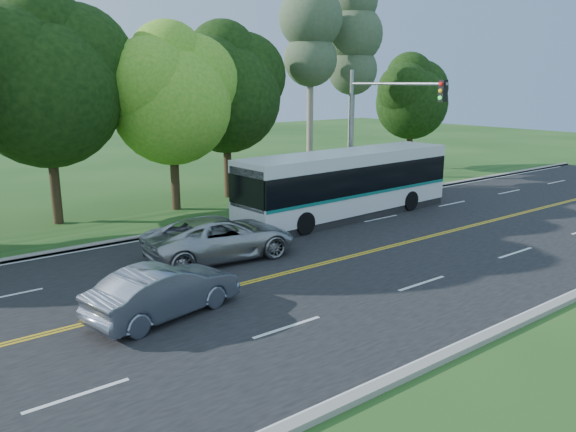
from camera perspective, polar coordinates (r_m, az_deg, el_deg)
ground at (r=21.40m, az=7.03°, el=-3.99°), size 120.00×120.00×0.00m
road at (r=21.40m, az=7.03°, el=-3.96°), size 60.00×14.00×0.02m
curb_north at (r=26.75m, az=-3.73°, el=-0.21°), size 60.00×0.30×0.15m
curb_south at (r=17.35m, az=23.98°, el=-9.07°), size 60.00×0.30×0.15m
grass_verge at (r=28.27m, az=-5.82°, el=0.45°), size 60.00×4.00×0.10m
lane_markings at (r=21.33m, az=6.85°, el=-3.98°), size 57.60×13.82×0.00m
tree_row at (r=28.18m, az=-18.86°, el=13.47°), size 44.70×9.10×13.84m
bougainvillea_hedge at (r=31.79m, az=6.06°, el=3.12°), size 9.50×2.25×1.50m
traffic_signal at (r=28.90m, az=9.05°, el=9.90°), size 0.42×6.10×7.00m
transit_bus at (r=27.12m, az=6.02°, el=3.18°), size 12.14×3.22×3.15m
sedan at (r=16.03m, az=-12.50°, el=-7.44°), size 4.63×2.41×1.45m
suv at (r=20.82m, az=-6.84°, el=-2.18°), size 5.85×3.14×1.56m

